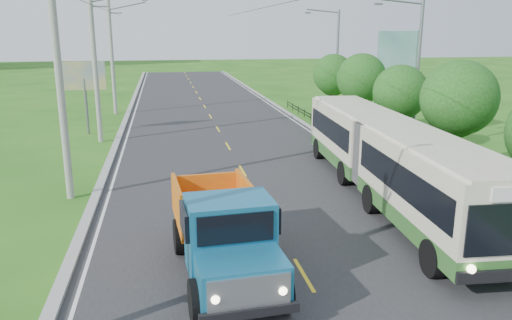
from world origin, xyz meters
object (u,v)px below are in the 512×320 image
object	(u,v)px
billboard_right	(396,59)
pole_far	(112,57)
pole_mid	(96,66)
bus	(388,154)
pole_near	(61,84)
streetlight_far	(335,60)
streetlight_mid	(415,73)
planter_far	(334,126)
tree_fourth	(400,95)
billboard_left	(84,80)
tree_third	(458,102)
tree_back	(333,77)
tree_fifth	(361,81)
dump_truck	(224,228)
planter_near	(451,191)
planter_mid	(378,151)

from	to	relation	value
billboard_right	pole_far	bearing A→B (deg)	147.70
pole_mid	bus	world-z (taller)	pole_mid
pole_near	streetlight_far	size ratio (longest dim) A/B	1.10
pole_mid	streetlight_mid	distance (m)	20.16
streetlight_far	bus	size ratio (longest dim) A/B	0.51
bus	billboard_right	bearing A→B (deg)	67.78
planter_far	billboard_right	xyz separation A→B (m)	(3.70, -2.00, 5.06)
tree_fourth	billboard_left	size ratio (longest dim) A/B	1.04
tree_third	bus	distance (m)	5.01
pole_near	billboard_right	world-z (taller)	pole_near
billboard_right	tree_back	bearing A→B (deg)	111.70
tree_fifth	bus	bearing A→B (deg)	-107.14
pole_near	bus	bearing A→B (deg)	-10.86
bus	dump_truck	size ratio (longest dim) A/B	2.62
planter_far	billboard_right	world-z (taller)	billboard_right
pole_mid	tree_fifth	size ratio (longest dim) A/B	1.72
tree_third	streetlight_mid	size ratio (longest dim) A/B	0.66
dump_truck	tree_third	bearing A→B (deg)	28.52
tree_fourth	dump_truck	bearing A→B (deg)	-131.78
streetlight_mid	tree_third	bearing A→B (deg)	-97.64
tree_third	tree_fourth	bearing A→B (deg)	90.00
tree_third	pole_far	bearing A→B (deg)	126.09
tree_fourth	billboard_right	xyz separation A→B (m)	(2.44, 5.86, 1.76)
tree_fourth	planter_far	size ratio (longest dim) A/B	8.06
streetlight_far	bus	xyz separation A→B (m)	(-5.04, -21.66, -2.85)
streetlight_far	billboard_right	xyz separation A→B (m)	(1.66, -8.00, 0.44)
tree_fourth	planter_near	size ratio (longest dim) A/B	8.06
streetlight_far	billboard_left	bearing A→B (deg)	-168.77
streetlight_mid	streetlight_far	size ratio (longest dim) A/B	1.00
dump_truck	streetlight_far	bearing A→B (deg)	60.99
pole_near	tree_third	size ratio (longest dim) A/B	1.67
pole_mid	tree_third	world-z (taller)	pole_mid
pole_far	planter_mid	bearing A→B (deg)	-48.41
planter_near	tree_third	bearing A→B (deg)	59.59
tree_back	planter_mid	size ratio (longest dim) A/B	8.21
pole_far	planter_far	bearing A→B (deg)	-33.12
tree_back	billboard_right	xyz separation A→B (m)	(2.44, -6.14, 1.69)
pole_mid	tree_third	distance (m)	22.25
pole_far	planter_far	size ratio (longest dim) A/B	14.93
tree_fourth	tree_fifth	distance (m)	6.01
pole_mid	tree_fifth	distance (m)	18.18
pole_near	tree_fifth	xyz separation A→B (m)	(18.12, 11.14, -1.24)
planter_far	bus	bearing A→B (deg)	-100.84
streetlight_far	bus	bearing A→B (deg)	-103.10
planter_near	billboard_left	size ratio (longest dim) A/B	0.13
streetlight_mid	planter_near	bearing A→B (deg)	-104.32
streetlight_mid	planter_mid	distance (m)	5.05
pole_mid	tree_third	bearing A→B (deg)	-35.36
pole_far	tree_back	xyz separation A→B (m)	(18.12, -6.86, -1.44)
billboard_left	pole_far	bearing A→B (deg)	82.17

